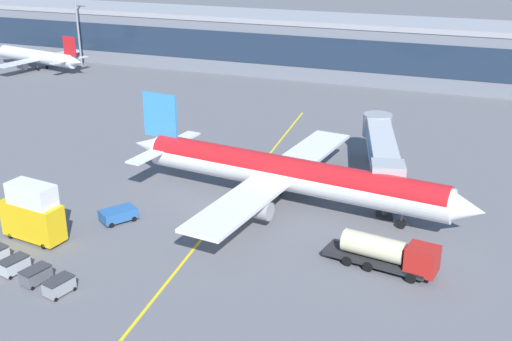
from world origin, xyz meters
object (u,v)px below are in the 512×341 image
(fuel_tanker, at_px, (388,253))
(baggage_cart_1, at_px, (14,265))
(baggage_cart_3, at_px, (59,286))
(main_airliner, at_px, (288,174))
(baggage_cart_2, at_px, (36,275))
(commuter_jet_near, at_px, (38,56))
(pushback_tug, at_px, (119,214))
(catering_lift, at_px, (33,213))

(fuel_tanker, height_order, baggage_cart_1, fuel_tanker)
(baggage_cart_3, bearing_deg, main_airliner, 63.54)
(main_airliner, relative_size, baggage_cart_1, 14.98)
(baggage_cart_2, relative_size, baggage_cart_3, 1.00)
(baggage_cart_3, height_order, commuter_jet_near, commuter_jet_near)
(baggage_cart_1, bearing_deg, baggage_cart_3, -13.26)
(fuel_tanker, bearing_deg, baggage_cart_1, -157.97)
(commuter_jet_near, bearing_deg, main_airliner, -33.09)
(pushback_tug, height_order, baggage_cart_1, baggage_cart_1)
(baggage_cart_2, bearing_deg, pushback_tug, 90.05)
(catering_lift, xyz_separation_m, baggage_cart_3, (8.79, -7.61, -2.28))
(main_airliner, relative_size, baggage_cart_2, 14.98)
(baggage_cart_3, bearing_deg, catering_lift, 139.14)
(pushback_tug, relative_size, commuter_jet_near, 0.16)
(baggage_cart_3, xyz_separation_m, commuter_jet_near, (-62.90, 74.81, 2.07))
(catering_lift, bearing_deg, pushback_tug, 50.61)
(pushback_tug, xyz_separation_m, baggage_cart_2, (0.01, -13.78, -0.07))
(fuel_tanker, relative_size, baggage_cart_3, 3.77)
(baggage_cart_1, relative_size, commuter_jet_near, 0.11)
(baggage_cart_1, bearing_deg, baggage_cart_2, -13.26)
(catering_lift, bearing_deg, baggage_cart_3, -40.86)
(fuel_tanker, height_order, commuter_jet_near, commuter_jet_near)
(pushback_tug, bearing_deg, fuel_tanker, 0.29)
(commuter_jet_near, bearing_deg, baggage_cart_1, -52.30)
(catering_lift, bearing_deg, fuel_tanker, 11.34)
(fuel_tanker, relative_size, catering_lift, 1.56)
(baggage_cart_2, bearing_deg, catering_lift, 129.56)
(pushback_tug, bearing_deg, baggage_cart_2, -89.95)
(baggage_cart_1, distance_m, baggage_cart_2, 3.20)
(fuel_tanker, xyz_separation_m, baggage_cart_1, (-32.60, -13.19, -0.96))
(main_airliner, height_order, commuter_jet_near, main_airliner)
(commuter_jet_near, bearing_deg, baggage_cart_3, -49.94)
(fuel_tanker, relative_size, commuter_jet_near, 0.40)
(main_airliner, bearing_deg, commuter_jet_near, 146.91)
(baggage_cart_2, height_order, commuter_jet_near, commuter_jet_near)
(main_airliner, distance_m, baggage_cart_1, 30.77)
(baggage_cart_1, xyz_separation_m, baggage_cart_3, (6.23, -1.47, 0.00))
(catering_lift, bearing_deg, baggage_cart_1, -67.33)
(catering_lift, relative_size, baggage_cart_3, 2.41)
(pushback_tug, distance_m, baggage_cart_1, 13.41)
(catering_lift, relative_size, baggage_cart_1, 2.41)
(main_airliner, bearing_deg, catering_lift, -140.18)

